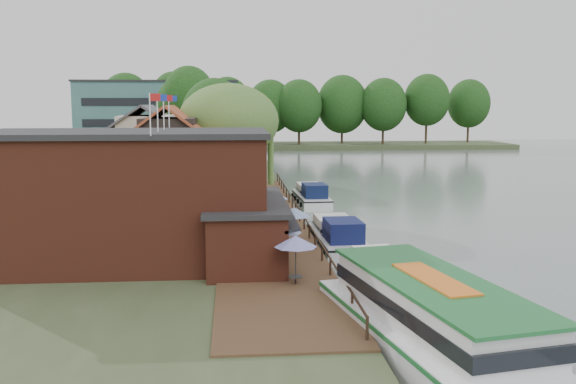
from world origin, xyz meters
name	(u,v)px	position (x,y,z in m)	size (l,w,h in m)	color
ground	(406,269)	(0.00, 0.00, 0.00)	(260.00, 260.00, 0.00)	slate
land_bank	(51,188)	(-30.00, 35.00, 0.50)	(50.00, 140.00, 1.00)	#384728
quay_deck	(263,222)	(-8.00, 10.00, 1.05)	(6.00, 50.00, 0.10)	#47301E
quay_rail	(299,215)	(-5.30, 10.50, 1.50)	(0.20, 49.00, 1.00)	black
pub	(163,196)	(-14.00, -1.00, 4.65)	(20.00, 11.00, 7.30)	maroon
hotel_block	(160,119)	(-22.00, 70.00, 7.15)	(25.40, 12.40, 12.30)	#38666B
cottage_a	(171,161)	(-15.00, 14.00, 5.25)	(8.60, 7.60, 8.50)	black
cottage_b	(148,152)	(-18.00, 24.00, 5.25)	(9.60, 8.60, 8.50)	beige
cottage_c	(197,145)	(-14.00, 33.00, 5.25)	(7.60, 7.60, 8.50)	black
willow	(229,144)	(-10.50, 19.00, 6.21)	(8.60, 8.60, 10.43)	#476B2D
umbrella_0	(296,260)	(-7.21, -6.45, 2.29)	(2.08, 2.08, 2.38)	#1C1E9B
umbrella_1	(283,245)	(-7.58, -3.09, 2.29)	(2.06, 2.06, 2.38)	navy
umbrella_2	(276,234)	(-7.72, -0.30, 2.29)	(2.31, 2.31, 2.38)	navy
umbrella_3	(294,227)	(-6.50, 1.81, 2.29)	(2.07, 2.07, 2.38)	#1A4790
umbrella_4	(273,220)	(-7.66, 4.11, 2.29)	(2.32, 2.32, 2.38)	#1B4696
umbrella_5	(274,208)	(-7.23, 9.00, 2.29)	(1.96, 1.96, 2.38)	navy
cruiser_0	(391,272)	(-2.11, -4.70, 1.13)	(3.03, 9.40, 2.26)	silver
cruiser_1	(337,233)	(-3.31, 4.99, 1.20)	(3.20, 9.90, 2.40)	silver
cruiser_2	(311,193)	(-2.70, 24.16, 1.14)	(3.06, 9.48, 2.28)	white
tour_boat	(443,328)	(-2.68, -14.67, 1.70)	(4.38, 15.59, 3.41)	silver
swan	(394,335)	(-3.61, -11.32, 0.22)	(0.44, 0.44, 0.44)	white
bank_tree_0	(215,127)	(-12.27, 41.42, 6.86)	(8.23, 8.23, 11.72)	#143811
bank_tree_1	(189,117)	(-15.99, 51.52, 7.85)	(7.01, 7.01, 13.70)	#143811
bank_tree_2	(183,120)	(-17.32, 57.07, 7.30)	(7.58, 7.58, 12.60)	#143811
bank_tree_3	(228,114)	(-11.10, 79.95, 7.70)	(8.62, 8.62, 13.40)	#143811
bank_tree_4	(194,119)	(-17.40, 85.15, 6.68)	(7.86, 7.86, 11.36)	#143811
bank_tree_5	(232,116)	(-10.36, 92.66, 7.25)	(6.47, 6.47, 12.51)	#143811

